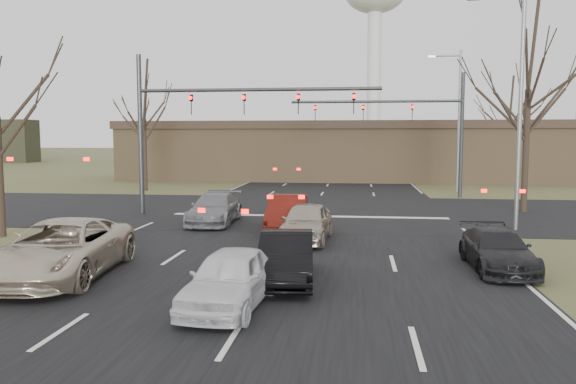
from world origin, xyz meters
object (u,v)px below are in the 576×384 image
object	(u,v)px
car_charcoal_sedan	(497,250)
car_silver_ahead	(306,222)
streetlight_right_near	(516,96)
building	(353,150)
mast_arm_near	(203,113)
mast_arm_far	(417,120)
car_silver_suv	(61,249)
streetlight_right_far	(457,113)
car_grey_ahead	(215,209)
car_white_sedan	(230,278)
car_red_ahead	(288,213)
car_black_hatch	(286,257)

from	to	relation	value
car_charcoal_sedan	car_silver_ahead	xyz separation A→B (m)	(-6.00, 3.87, 0.13)
streetlight_right_near	building	bearing A→B (deg)	103.69
mast_arm_near	car_charcoal_sedan	distance (m)	16.29
mast_arm_far	car_silver_suv	distance (m)	26.11
streetlight_right_far	car_silver_suv	bearing A→B (deg)	-119.35
streetlight_right_far	car_grey_ahead	xyz separation A→B (m)	(-13.32, -16.76, -4.90)
car_charcoal_sedan	car_silver_ahead	world-z (taller)	car_silver_ahead
building	car_grey_ahead	distance (m)	28.47
mast_arm_far	mast_arm_near	bearing A→B (deg)	-138.78
streetlight_right_far	car_white_sedan	world-z (taller)	streetlight_right_far
building	car_silver_ahead	distance (m)	31.60
car_white_sedan	car_silver_ahead	size ratio (longest dim) A/B	0.93
streetlight_right_near	car_silver_suv	distance (m)	18.23
car_red_ahead	mast_arm_near	bearing A→B (deg)	135.62
mast_arm_far	car_silver_ahead	bearing A→B (deg)	-109.00
mast_arm_far	car_black_hatch	distance (m)	23.61
mast_arm_far	car_silver_ahead	xyz separation A→B (m)	(-5.68, -16.50, -4.30)
mast_arm_near	car_black_hatch	bearing A→B (deg)	-65.38
streetlight_right_near	car_silver_suv	xyz separation A→B (m)	(-14.59, -9.83, -4.79)
streetlight_right_far	car_silver_ahead	world-z (taller)	streetlight_right_far
streetlight_right_near	car_silver_suv	size ratio (longest dim) A/B	1.74
car_silver_suv	car_red_ahead	xyz separation A→B (m)	(5.26, 8.65, -0.06)
car_black_hatch	car_charcoal_sedan	xyz separation A→B (m)	(6.00, 2.13, -0.08)
car_silver_suv	car_grey_ahead	distance (m)	10.22
car_red_ahead	streetlight_right_far	bearing A→B (deg)	58.69
mast_arm_near	car_charcoal_sedan	bearing A→B (deg)	-41.49
building	car_charcoal_sedan	world-z (taller)	building
building	streetlight_right_near	world-z (taller)	streetlight_right_near
streetlight_right_near	car_charcoal_sedan	xyz separation A→B (m)	(-2.32, -7.37, -4.99)
car_charcoal_sedan	mast_arm_near	bearing A→B (deg)	137.27
car_silver_suv	car_white_sedan	distance (m)	5.67
mast_arm_near	streetlight_right_near	world-z (taller)	streetlight_right_near
streetlight_right_near	mast_arm_far	bearing A→B (deg)	101.47
mast_arm_far	streetlight_right_near	world-z (taller)	streetlight_right_near
car_silver_suv	streetlight_right_far	bearing A→B (deg)	55.52
building	car_white_sedan	bearing A→B (deg)	-93.58
building	car_silver_suv	distance (m)	38.66
streetlight_right_near	car_white_sedan	distance (m)	15.91
car_white_sedan	car_charcoal_sedan	world-z (taller)	car_white_sedan
mast_arm_near	car_black_hatch	world-z (taller)	mast_arm_near
streetlight_right_near	streetlight_right_far	xyz separation A→B (m)	(0.50, 17.00, 0.00)
building	car_red_ahead	world-z (taller)	building
car_red_ahead	car_silver_ahead	xyz separation A→B (m)	(1.00, -2.33, -0.02)
car_silver_ahead	car_grey_ahead	bearing A→B (deg)	143.68
car_charcoal_sedan	streetlight_right_far	bearing A→B (deg)	82.16
car_silver_ahead	car_red_ahead	bearing A→B (deg)	116.67
streetlight_right_far	car_grey_ahead	bearing A→B (deg)	-128.47
mast_arm_near	car_silver_suv	xyz separation A→B (m)	(-0.53, -12.83, -4.28)
building	car_silver_suv	world-z (taller)	building
mast_arm_near	car_red_ahead	distance (m)	7.65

